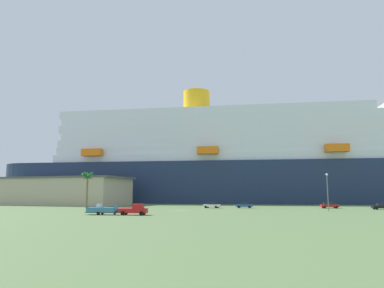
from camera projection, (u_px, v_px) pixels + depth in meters
name	position (u px, v px, depth m)	size (l,w,h in m)	color
ground_plane	(205.00, 206.00, 116.15)	(600.00, 600.00, 0.00)	#567042
cruise_ship	(268.00, 165.00, 144.09)	(238.59, 48.97, 55.59)	#1E2D4C
terminal_building	(56.00, 191.00, 124.06)	(53.91, 24.22, 9.64)	#B7A88C
pickup_truck	(134.00, 210.00, 69.21)	(5.78, 2.75, 2.20)	red
small_boat_on_trailer	(105.00, 210.00, 69.96)	(8.08, 2.76, 2.15)	#595960
palm_tree	(88.00, 179.00, 95.66)	(3.38, 3.48, 10.05)	brown
street_lamp	(327.00, 187.00, 83.10)	(0.56, 0.56, 8.95)	slate
parked_car_red_hatchback	(329.00, 205.00, 97.53)	(4.95, 2.59, 1.58)	red
parked_car_black_coupe	(382.00, 206.00, 90.73)	(4.83, 2.49, 1.58)	black
parked_car_blue_suv	(245.00, 205.00, 99.40)	(4.58, 2.18, 1.58)	#264C99
parked_car_white_van	(212.00, 205.00, 98.97)	(4.81, 2.61, 1.58)	white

